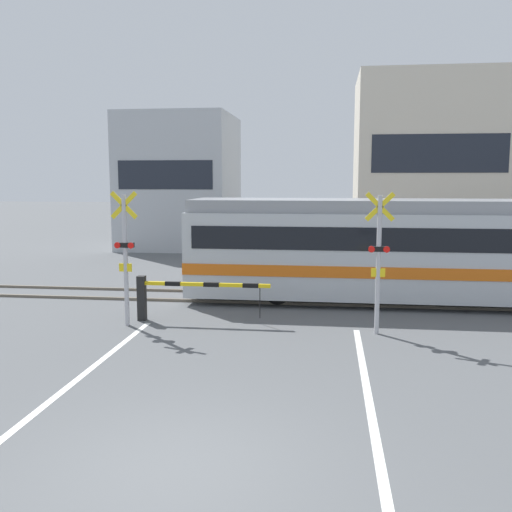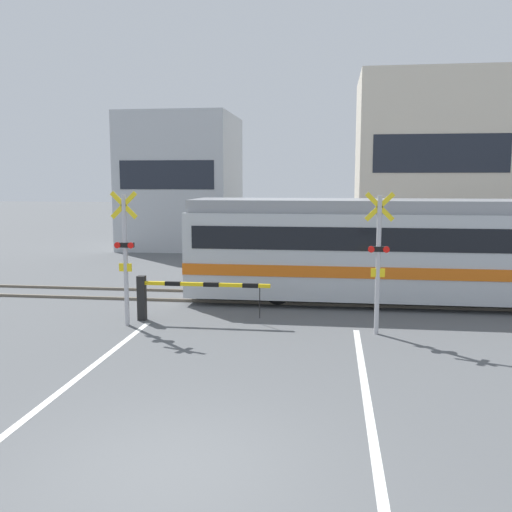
{
  "view_description": "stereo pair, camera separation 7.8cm",
  "coord_description": "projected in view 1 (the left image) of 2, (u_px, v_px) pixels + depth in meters",
  "views": [
    {
      "loc": [
        1.89,
        -6.49,
        3.61
      ],
      "look_at": [
        0.0,
        8.24,
        1.6
      ],
      "focal_mm": 40.0,
      "sensor_mm": 36.0,
      "label": 1
    },
    {
      "loc": [
        1.97,
        -6.48,
        3.61
      ],
      "look_at": [
        0.0,
        8.24,
        1.6
      ],
      "focal_mm": 40.0,
      "sensor_mm": 36.0,
      "label": 2
    }
  ],
  "objects": [
    {
      "name": "crossing_signal_left",
      "position": [
        125.0,
        252.0,
        13.93
      ],
      "size": [
        0.68,
        0.15,
        3.32
      ],
      "color": "#B2B2B7",
      "rests_on": "ground_plane"
    },
    {
      "name": "road_stripe_right",
      "position": [
        374.0,
        429.0,
        8.28
      ],
      "size": [
        0.14,
        11.05,
        0.01
      ],
      "color": "white",
      "rests_on": "ground_plane"
    },
    {
      "name": "crossing_signal_right",
      "position": [
        379.0,
        256.0,
        13.16
      ],
      "size": [
        0.68,
        0.15,
        3.32
      ],
      "color": "#B2B2B7",
      "rests_on": "ground_plane"
    },
    {
      "name": "commuter_train",
      "position": [
        429.0,
        248.0,
        16.48
      ],
      "size": [
        14.03,
        2.67,
        3.02
      ],
      "color": "#B7BCC1",
      "rests_on": "ground_plane"
    },
    {
      "name": "building_right_of_street",
      "position": [
        428.0,
        165.0,
        28.57
      ],
      "size": [
        7.17,
        5.89,
        8.64
      ],
      "color": "beige",
      "rests_on": "ground_plane"
    },
    {
      "name": "rail_track_near",
      "position": [
        262.0,
        303.0,
        16.59
      ],
      "size": [
        50.0,
        0.1,
        0.08
      ],
      "color": "#6B6051",
      "rests_on": "ground_plane"
    },
    {
      "name": "crossing_barrier_near",
      "position": [
        172.0,
        292.0,
        14.49
      ],
      "size": [
        3.42,
        0.2,
        1.16
      ],
      "color": "black",
      "rests_on": "ground_plane"
    },
    {
      "name": "crossing_barrier_far",
      "position": [
        333.0,
        263.0,
        19.55
      ],
      "size": [
        3.42,
        0.2,
        1.16
      ],
      "color": "black",
      "rests_on": "ground_plane"
    },
    {
      "name": "building_left_of_street",
      "position": [
        181.0,
        182.0,
        30.3
      ],
      "size": [
        5.56,
        5.89,
        6.92
      ],
      "color": "#B2B7BC",
      "rests_on": "ground_plane"
    },
    {
      "name": "rail_track_far",
      "position": [
        267.0,
        293.0,
        18.0
      ],
      "size": [
        50.0,
        0.1,
        0.08
      ],
      "color": "#6B6051",
      "rests_on": "ground_plane"
    },
    {
      "name": "road_stripe_left",
      "position": [
        38.0,
        411.0,
        8.93
      ],
      "size": [
        0.14,
        11.05,
        0.01
      ],
      "color": "white",
      "rests_on": "ground_plane"
    },
    {
      "name": "pedestrian",
      "position": [
        248.0,
        249.0,
        21.78
      ],
      "size": [
        0.38,
        0.22,
        1.66
      ],
      "color": "brown",
      "rests_on": "ground_plane"
    },
    {
      "name": "ground_plane",
      "position": [
        172.0,
        471.0,
        7.11
      ],
      "size": [
        160.0,
        160.0,
        0.0
      ],
      "primitive_type": "plane",
      "color": "#56595B"
    }
  ]
}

